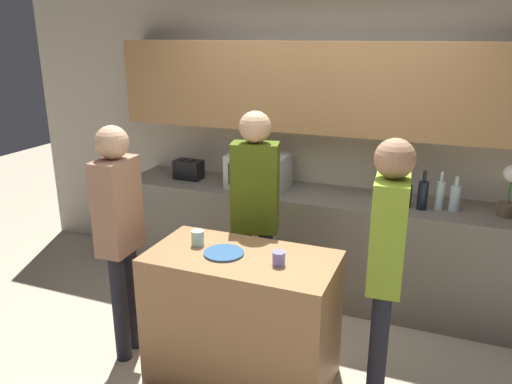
{
  "coord_description": "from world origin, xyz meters",
  "views": [
    {
      "loc": [
        1.02,
        -2.6,
        2.26
      ],
      "look_at": [
        -0.13,
        0.31,
        1.26
      ],
      "focal_mm": 35.0,
      "sensor_mm": 36.0,
      "label": 1
    }
  ],
  "objects_px": {
    "potted_plant": "(510,191)",
    "person_center": "(255,205)",
    "bottle_1": "(393,192)",
    "plate_on_island": "(224,253)",
    "microwave": "(258,171)",
    "bottle_0": "(380,183)",
    "toaster": "(189,170)",
    "cup_0": "(198,238)",
    "bottle_5": "(455,198)",
    "person_right": "(386,255)",
    "person_left": "(119,224)",
    "bottle_3": "(423,195)",
    "cup_1": "(279,258)",
    "bottle_4": "(440,195)",
    "bottle_2": "(406,195)"
  },
  "relations": [
    {
      "from": "bottle_3",
      "to": "plate_on_island",
      "type": "distance_m",
      "value": 1.7
    },
    {
      "from": "cup_1",
      "to": "person_center",
      "type": "xyz_separation_m",
      "value": [
        -0.4,
        0.62,
        0.09
      ]
    },
    {
      "from": "bottle_1",
      "to": "cup_0",
      "type": "height_order",
      "value": "bottle_1"
    },
    {
      "from": "microwave",
      "to": "toaster",
      "type": "bearing_deg",
      "value": 179.87
    },
    {
      "from": "potted_plant",
      "to": "plate_on_island",
      "type": "bearing_deg",
      "value": -141.73
    },
    {
      "from": "bottle_1",
      "to": "plate_on_island",
      "type": "bearing_deg",
      "value": -123.14
    },
    {
      "from": "bottle_2",
      "to": "person_center",
      "type": "relative_size",
      "value": 0.14
    },
    {
      "from": "bottle_2",
      "to": "person_left",
      "type": "distance_m",
      "value": 2.2
    },
    {
      "from": "person_left",
      "to": "cup_0",
      "type": "bearing_deg",
      "value": 96.59
    },
    {
      "from": "bottle_3",
      "to": "cup_0",
      "type": "height_order",
      "value": "bottle_3"
    },
    {
      "from": "potted_plant",
      "to": "bottle_3",
      "type": "relative_size",
      "value": 1.26
    },
    {
      "from": "bottle_5",
      "to": "person_right",
      "type": "bearing_deg",
      "value": -105.78
    },
    {
      "from": "bottle_4",
      "to": "person_right",
      "type": "height_order",
      "value": "person_right"
    },
    {
      "from": "potted_plant",
      "to": "bottle_5",
      "type": "height_order",
      "value": "potted_plant"
    },
    {
      "from": "bottle_0",
      "to": "person_left",
      "type": "bearing_deg",
      "value": -135.79
    },
    {
      "from": "microwave",
      "to": "bottle_3",
      "type": "relative_size",
      "value": 1.67
    },
    {
      "from": "cup_0",
      "to": "person_left",
      "type": "bearing_deg",
      "value": -170.05
    },
    {
      "from": "toaster",
      "to": "bottle_1",
      "type": "bearing_deg",
      "value": -0.4
    },
    {
      "from": "person_right",
      "to": "bottle_4",
      "type": "bearing_deg",
      "value": -15.69
    },
    {
      "from": "bottle_0",
      "to": "bottle_1",
      "type": "height_order",
      "value": "bottle_0"
    },
    {
      "from": "toaster",
      "to": "person_left",
      "type": "distance_m",
      "value": 1.41
    },
    {
      "from": "potted_plant",
      "to": "cup_0",
      "type": "relative_size",
      "value": 3.86
    },
    {
      "from": "microwave",
      "to": "person_left",
      "type": "xyz_separation_m",
      "value": [
        -0.48,
        -1.38,
        -0.08
      ]
    },
    {
      "from": "bottle_3",
      "to": "bottle_4",
      "type": "distance_m",
      "value": 0.13
    },
    {
      "from": "bottle_0",
      "to": "person_right",
      "type": "distance_m",
      "value": 1.39
    },
    {
      "from": "person_left",
      "to": "person_center",
      "type": "distance_m",
      "value": 0.98
    },
    {
      "from": "bottle_2",
      "to": "cup_0",
      "type": "height_order",
      "value": "bottle_2"
    },
    {
      "from": "bottle_5",
      "to": "person_center",
      "type": "relative_size",
      "value": 0.16
    },
    {
      "from": "toaster",
      "to": "cup_1",
      "type": "relative_size",
      "value": 3.02
    },
    {
      "from": "bottle_3",
      "to": "person_right",
      "type": "xyz_separation_m",
      "value": [
        -0.12,
        -1.18,
        -0.03
      ]
    },
    {
      "from": "bottle_3",
      "to": "bottle_0",
      "type": "bearing_deg",
      "value": 151.79
    },
    {
      "from": "person_left",
      "to": "bottle_3",
      "type": "bearing_deg",
      "value": 121.28
    },
    {
      "from": "person_left",
      "to": "bottle_4",
      "type": "bearing_deg",
      "value": 120.44
    },
    {
      "from": "bottle_2",
      "to": "person_left",
      "type": "height_order",
      "value": "person_left"
    },
    {
      "from": "microwave",
      "to": "plate_on_island",
      "type": "height_order",
      "value": "microwave"
    },
    {
      "from": "microwave",
      "to": "bottle_5",
      "type": "relative_size",
      "value": 1.9
    },
    {
      "from": "person_center",
      "to": "person_right",
      "type": "xyz_separation_m",
      "value": [
        1.02,
        -0.51,
        -0.02
      ]
    },
    {
      "from": "microwave",
      "to": "bottle_5",
      "type": "bearing_deg",
      "value": -0.64
    },
    {
      "from": "potted_plant",
      "to": "person_center",
      "type": "distance_m",
      "value": 1.91
    },
    {
      "from": "bottle_4",
      "to": "cup_1",
      "type": "height_order",
      "value": "bottle_4"
    },
    {
      "from": "bottle_4",
      "to": "cup_0",
      "type": "relative_size",
      "value": 3.02
    },
    {
      "from": "bottle_4",
      "to": "person_left",
      "type": "relative_size",
      "value": 0.18
    },
    {
      "from": "potted_plant",
      "to": "bottle_3",
      "type": "height_order",
      "value": "potted_plant"
    },
    {
      "from": "toaster",
      "to": "bottle_2",
      "type": "distance_m",
      "value": 2.0
    },
    {
      "from": "toaster",
      "to": "person_left",
      "type": "bearing_deg",
      "value": -80.49
    },
    {
      "from": "microwave",
      "to": "plate_on_island",
      "type": "relative_size",
      "value": 2.0
    },
    {
      "from": "bottle_2",
      "to": "person_left",
      "type": "relative_size",
      "value": 0.15
    },
    {
      "from": "potted_plant",
      "to": "cup_1",
      "type": "bearing_deg",
      "value": -134.32
    },
    {
      "from": "toaster",
      "to": "potted_plant",
      "type": "height_order",
      "value": "potted_plant"
    },
    {
      "from": "bottle_5",
      "to": "bottle_2",
      "type": "bearing_deg",
      "value": -172.24
    }
  ]
}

